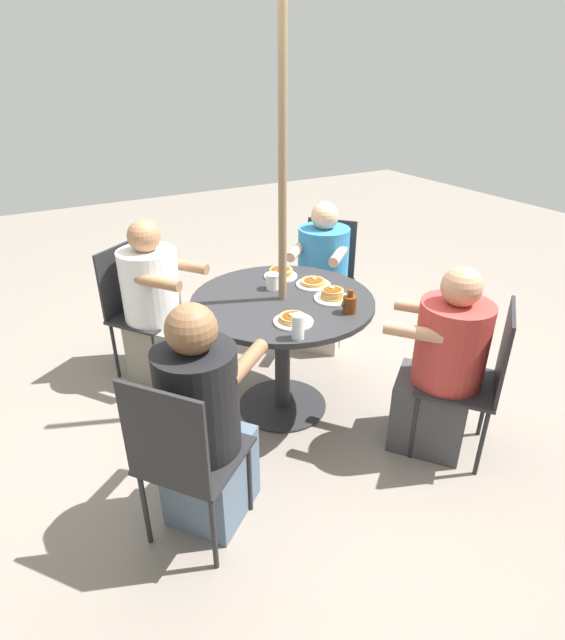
{
  "coord_description": "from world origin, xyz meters",
  "views": [
    {
      "loc": [
        1.31,
        2.28,
        1.97
      ],
      "look_at": [
        0.0,
        0.0,
        0.62
      ],
      "focal_mm": 28.0,
      "sensor_mm": 36.0,
      "label": 1
    }
  ],
  "objects": [
    {
      "name": "drinking_glass_a",
      "position": [
        0.17,
        0.45,
        0.83
      ],
      "size": [
        0.06,
        0.06,
        0.13
      ],
      "primitive_type": "cylinder",
      "color": "silver",
      "rests_on": "patio_table"
    },
    {
      "name": "coffee_cup",
      "position": [
        -0.02,
        -0.15,
        0.81
      ],
      "size": [
        0.08,
        0.08,
        0.09
      ],
      "color": "white",
      "rests_on": "patio_table"
    },
    {
      "name": "pancake_plate_d",
      "position": [
        -0.26,
        -0.07,
        0.78
      ],
      "size": [
        0.21,
        0.21,
        0.05
      ],
      "color": "white",
      "rests_on": "patio_table"
    },
    {
      "name": "pancake_plate_a",
      "position": [
        0.1,
        0.29,
        0.78
      ],
      "size": [
        0.21,
        0.21,
        0.05
      ],
      "color": "white",
      "rests_on": "patio_table"
    },
    {
      "name": "pancake_plate_b",
      "position": [
        -0.15,
        -0.29,
        0.79
      ],
      "size": [
        0.21,
        0.21,
        0.07
      ],
      "color": "white",
      "rests_on": "patio_table"
    },
    {
      "name": "pancake_plate_c",
      "position": [
        -0.24,
        0.16,
        0.79
      ],
      "size": [
        0.21,
        0.21,
        0.07
      ],
      "color": "white",
      "rests_on": "patio_table"
    },
    {
      "name": "diner_west",
      "position": [
        -0.58,
        0.73,
        0.49
      ],
      "size": [
        0.58,
        0.6,
        1.1
      ],
      "rotation": [
        0.0,
        0.0,
        -2.47
      ],
      "color": "#3D3D42",
      "rests_on": "ground"
    },
    {
      "name": "patio_chair_east",
      "position": [
        0.65,
        -0.9,
        0.51
      ],
      "size": [
        0.57,
        0.57,
        0.91
      ],
      "rotation": [
        0.0,
        0.0,
        0.62
      ],
      "color": "#232326",
      "rests_on": "ground"
    },
    {
      "name": "patio_chair_south",
      "position": [
        0.87,
        0.68,
        0.51
      ],
      "size": [
        0.58,
        0.58,
        0.91
      ],
      "rotation": [
        0.0,
        0.0,
        -4.05
      ],
      "color": "#232326",
      "rests_on": "ground"
    },
    {
      "name": "patio_table",
      "position": [
        0.0,
        0.0,
        0.62
      ],
      "size": [
        1.07,
        1.07,
        0.77
      ],
      "color": "#28282B",
      "rests_on": "ground"
    },
    {
      "name": "diner_north",
      "position": [
        -0.7,
        -0.62,
        0.49
      ],
      "size": [
        0.61,
        0.6,
        1.1
      ],
      "rotation": [
        0.0,
        0.0,
        -0.84
      ],
      "color": "beige",
      "rests_on": "ground"
    },
    {
      "name": "patio_chair_north",
      "position": [
        -0.83,
        -0.73,
        0.51
      ],
      "size": [
        0.58,
        0.58,
        0.91
      ],
      "rotation": [
        0.0,
        0.0,
        -0.84
      ],
      "color": "#232326",
      "rests_on": "ground"
    },
    {
      "name": "diner_south",
      "position": [
        0.74,
        0.57,
        0.52
      ],
      "size": [
        0.59,
        0.57,
        1.15
      ],
      "rotation": [
        0.0,
        0.0,
        -4.05
      ],
      "color": "slate",
      "rests_on": "ground"
    },
    {
      "name": "ground_plane",
      "position": [
        0.0,
        0.0,
        0.0
      ],
      "size": [
        12.0,
        12.0,
        0.0
      ],
      "primitive_type": "plane",
      "color": "gray"
    },
    {
      "name": "diner_east",
      "position": [
        0.54,
        -0.76,
        0.5
      ],
      "size": [
        0.59,
        0.62,
        1.12
      ],
      "rotation": [
        0.0,
        0.0,
        0.62
      ],
      "color": "gray",
      "rests_on": "ground"
    },
    {
      "name": "syrup_bottle",
      "position": [
        -0.22,
        0.34,
        0.82
      ],
      "size": [
        0.09,
        0.07,
        0.13
      ],
      "color": "#602D0F",
      "rests_on": "patio_table"
    },
    {
      "name": "umbrella_pole",
      "position": [
        0.0,
        0.0,
        1.16
      ],
      "size": [
        0.05,
        0.05,
        2.32
      ],
      "primitive_type": "cylinder",
      "color": "#846B4C",
      "rests_on": "ground"
    },
    {
      "name": "patio_chair_west",
      "position": [
        -0.68,
        0.87,
        0.51
      ],
      "size": [
        0.58,
        0.58,
        0.91
      ],
      "rotation": [
        0.0,
        0.0,
        -2.47
      ],
      "color": "#232326",
      "rests_on": "ground"
    }
  ]
}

